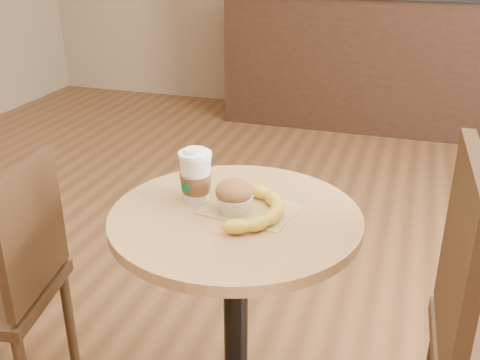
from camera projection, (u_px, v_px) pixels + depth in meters
The scene contains 7 objects.
cafe_table at pixel (236, 285), 1.58m from camera, with size 0.67×0.67×0.75m.
chair_left at pixel (7, 282), 1.69m from camera, with size 0.43×0.43×0.85m.
service_counter at pixel (370, 59), 4.37m from camera, with size 2.30×0.65×1.04m.
kraft_bag at pixel (250, 209), 1.51m from camera, with size 0.24×0.18×0.00m, color #A78851.
coffee_cup at pixel (196, 178), 1.53m from camera, with size 0.09×0.09×0.15m.
muffin at pixel (234, 196), 1.47m from camera, with size 0.10×0.10×0.09m.
banana at pixel (262, 210), 1.45m from camera, with size 0.14×0.28×0.04m, color gold, non-canonical shape.
Camera 1 is at (0.37, -1.30, 1.43)m, focal length 42.00 mm.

